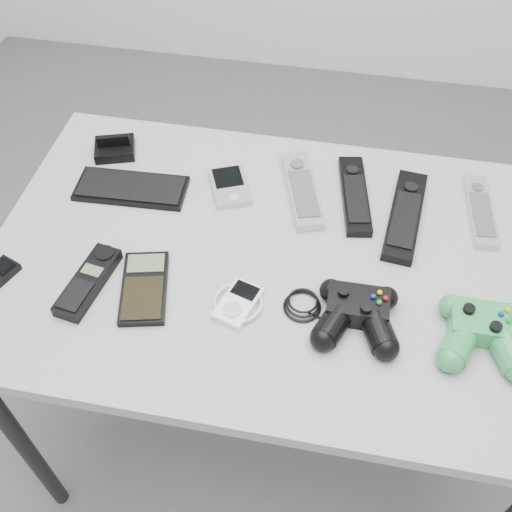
% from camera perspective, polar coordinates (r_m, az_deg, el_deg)
% --- Properties ---
extents(floor, '(3.50, 3.50, 0.00)m').
position_cam_1_polar(floor, '(1.80, 3.89, -14.10)').
color(floor, slate).
rests_on(floor, ground).
extents(desk, '(1.10, 0.71, 0.74)m').
position_cam_1_polar(desk, '(1.19, 1.91, -2.02)').
color(desk, gray).
rests_on(desk, floor).
extents(pda_keyboard, '(0.24, 0.11, 0.01)m').
position_cam_1_polar(pda_keyboard, '(1.29, -11.79, 6.37)').
color(pda_keyboard, black).
rests_on(pda_keyboard, desk).
extents(dock_bracket, '(0.11, 0.10, 0.05)m').
position_cam_1_polar(dock_bracket, '(1.38, -13.38, 10.29)').
color(dock_bracket, black).
rests_on(dock_bracket, desk).
extents(pda, '(0.11, 0.13, 0.02)m').
position_cam_1_polar(pda, '(1.26, -2.52, 6.66)').
color(pda, '#B3B3BB').
rests_on(pda, desk).
extents(remote_silver_a, '(0.12, 0.23, 0.02)m').
position_cam_1_polar(remote_silver_a, '(1.26, 4.39, 6.40)').
color(remote_silver_a, '#B3B3BB').
rests_on(remote_silver_a, desk).
extents(remote_black_a, '(0.09, 0.23, 0.02)m').
position_cam_1_polar(remote_black_a, '(1.26, 9.38, 5.81)').
color(remote_black_a, black).
rests_on(remote_black_a, desk).
extents(remote_black_b, '(0.09, 0.25, 0.02)m').
position_cam_1_polar(remote_black_b, '(1.24, 14.03, 3.83)').
color(remote_black_b, black).
rests_on(remote_black_b, desk).
extents(remote_silver_b, '(0.06, 0.20, 0.02)m').
position_cam_1_polar(remote_silver_b, '(1.29, 20.59, 4.11)').
color(remote_silver_b, '#B1B1B8').
rests_on(remote_silver_b, desk).
extents(cordless_handset, '(0.08, 0.17, 0.03)m').
position_cam_1_polar(cordless_handset, '(1.13, -15.69, -2.35)').
color(cordless_handset, black).
rests_on(cordless_handset, desk).
extents(calculator, '(0.12, 0.18, 0.02)m').
position_cam_1_polar(calculator, '(1.10, -10.59, -2.95)').
color(calculator, black).
rests_on(calculator, desk).
extents(mp3_player, '(0.11, 0.12, 0.02)m').
position_cam_1_polar(mp3_player, '(1.07, -1.72, -4.48)').
color(mp3_player, white).
rests_on(mp3_player, desk).
extents(controller_black, '(0.26, 0.16, 0.05)m').
position_cam_1_polar(controller_black, '(1.05, 9.61, -5.31)').
color(controller_black, black).
rests_on(controller_black, desk).
extents(controller_green, '(0.15, 0.17, 0.05)m').
position_cam_1_polar(controller_green, '(1.08, 20.86, -6.67)').
color(controller_green, '#23823E').
rests_on(controller_green, desk).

